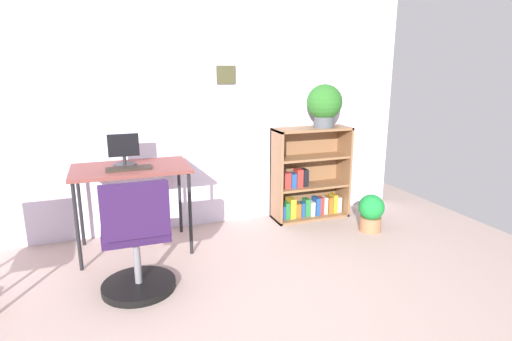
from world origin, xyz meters
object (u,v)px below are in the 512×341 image
object	(u,v)px
monitor	(124,151)
keyboard	(129,168)
office_chair	(137,245)
bookshelf_low	(308,178)
potted_plant_on_shelf	(324,104)
desk	(131,174)
potted_plant_floor	(371,212)

from	to	relation	value
monitor	keyboard	xyz separation A→B (m)	(0.02, -0.17, -0.12)
monitor	keyboard	size ratio (longest dim) A/B	0.75
monitor	office_chair	world-z (taller)	monitor
bookshelf_low	potted_plant_on_shelf	bearing A→B (deg)	-21.88
keyboard	office_chair	xyz separation A→B (m)	(-0.02, -0.67, -0.39)
keyboard	office_chair	world-z (taller)	office_chair
bookshelf_low	office_chair	bearing A→B (deg)	-151.05
potted_plant_on_shelf	monitor	bearing A→B (deg)	-176.53
monitor	keyboard	distance (m)	0.20
keyboard	office_chair	size ratio (longest dim) A/B	0.42
desk	potted_plant_on_shelf	xyz separation A→B (m)	(1.91, 0.19, 0.51)
monitor	potted_plant_on_shelf	distance (m)	1.98
bookshelf_low	potted_plant_floor	distance (m)	0.74
bookshelf_low	monitor	bearing A→B (deg)	-174.62
monitor	office_chair	xyz separation A→B (m)	(0.01, -0.83, -0.50)
desk	potted_plant_floor	xyz separation A→B (m)	(2.17, -0.34, -0.49)
potted_plant_floor	desk	bearing A→B (deg)	171.01
potted_plant_on_shelf	potted_plant_floor	size ratio (longest dim) A/B	1.19
desk	monitor	world-z (taller)	monitor
monitor	bookshelf_low	distance (m)	1.88
office_chair	potted_plant_floor	bearing A→B (deg)	10.81
bookshelf_low	potted_plant_floor	world-z (taller)	bookshelf_low
keyboard	potted_plant_on_shelf	world-z (taller)	potted_plant_on_shelf
desk	office_chair	distance (m)	0.83
office_chair	potted_plant_on_shelf	distance (m)	2.32
desk	office_chair	world-z (taller)	office_chair
office_chair	potted_plant_floor	size ratio (longest dim) A/B	2.35
office_chair	potted_plant_floor	world-z (taller)	office_chair
desk	office_chair	bearing A→B (deg)	-92.66
potted_plant_floor	keyboard	bearing A→B (deg)	173.64
potted_plant_on_shelf	keyboard	bearing A→B (deg)	-171.59
potted_plant_on_shelf	potted_plant_floor	world-z (taller)	potted_plant_on_shelf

